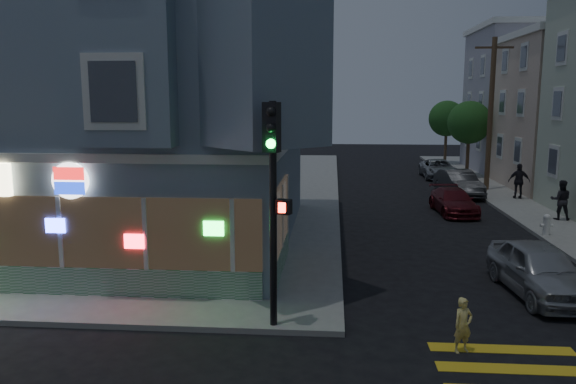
# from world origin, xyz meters

# --- Properties ---
(ground) EXTENTS (120.00, 120.00, 0.00)m
(ground) POSITION_xyz_m (0.00, 0.00, 0.00)
(ground) COLOR black
(ground) RESTS_ON ground
(sidewalk_nw) EXTENTS (33.00, 42.00, 0.15)m
(sidewalk_nw) POSITION_xyz_m (-13.50, 23.00, 0.07)
(sidewalk_nw) COLOR gray
(sidewalk_nw) RESTS_ON ground
(corner_building) EXTENTS (14.60, 14.60, 11.40)m
(corner_building) POSITION_xyz_m (-6.00, 10.98, 5.82)
(corner_building) COLOR slate
(corner_building) RESTS_ON sidewalk_nw
(row_house_d) EXTENTS (12.00, 8.60, 10.50)m
(row_house_d) POSITION_xyz_m (19.50, 34.00, 5.40)
(row_house_d) COLOR #93919F
(row_house_d) RESTS_ON sidewalk_ne
(utility_pole) EXTENTS (2.20, 0.30, 9.00)m
(utility_pole) POSITION_xyz_m (12.00, 24.00, 4.80)
(utility_pole) COLOR #4C3826
(utility_pole) RESTS_ON sidewalk_ne
(street_tree_near) EXTENTS (3.00, 3.00, 5.30)m
(street_tree_near) POSITION_xyz_m (12.20, 30.00, 3.94)
(street_tree_near) COLOR #4C3826
(street_tree_near) RESTS_ON sidewalk_ne
(street_tree_far) EXTENTS (3.00, 3.00, 5.30)m
(street_tree_far) POSITION_xyz_m (12.20, 38.00, 3.94)
(street_tree_far) COLOR #4C3826
(street_tree_far) RESTS_ON sidewalk_ne
(running_child) EXTENTS (0.54, 0.46, 1.26)m
(running_child) POSITION_xyz_m (5.59, 1.45, 0.63)
(running_child) COLOR #E8D577
(running_child) RESTS_ON ground
(pedestrian_a) EXTENTS (1.01, 0.86, 1.81)m
(pedestrian_a) POSITION_xyz_m (13.00, 15.34, 1.06)
(pedestrian_a) COLOR #232227
(pedestrian_a) RESTS_ON sidewalk_ne
(pedestrian_b) EXTENTS (1.17, 0.58, 1.93)m
(pedestrian_b) POSITION_xyz_m (12.89, 20.83, 1.12)
(pedestrian_b) COLOR black
(pedestrian_b) RESTS_ON sidewalk_ne
(parked_car_a) EXTENTS (2.17, 4.57, 1.51)m
(parked_car_a) POSITION_xyz_m (8.60, 5.41, 0.75)
(parked_car_a) COLOR #A9ACB0
(parked_car_a) RESTS_ON ground
(parked_car_b) EXTENTS (2.21, 4.75, 1.51)m
(parked_car_b) POSITION_xyz_m (9.95, 22.29, 0.75)
(parked_car_b) COLOR #323336
(parked_car_b) RESTS_ON ground
(parked_car_c) EXTENTS (1.99, 4.30, 1.22)m
(parked_car_c) POSITION_xyz_m (8.60, 17.09, 0.61)
(parked_car_c) COLOR #5B141B
(parked_car_c) RESTS_ON ground
(parked_car_d) EXTENTS (2.21, 4.78, 1.33)m
(parked_car_d) POSITION_xyz_m (10.16, 29.75, 0.66)
(parked_car_d) COLOR #979BA1
(parked_car_d) RESTS_ON ground
(traffic_signal) EXTENTS (0.67, 0.60, 5.38)m
(traffic_signal) POSITION_xyz_m (1.30, 2.16, 3.79)
(traffic_signal) COLOR black
(traffic_signal) RESTS_ON sidewalk_nw
(fire_hydrant) EXTENTS (0.49, 0.28, 0.85)m
(fire_hydrant) POSITION_xyz_m (11.30, 12.27, 0.60)
(fire_hydrant) COLOR white
(fire_hydrant) RESTS_ON sidewalk_ne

